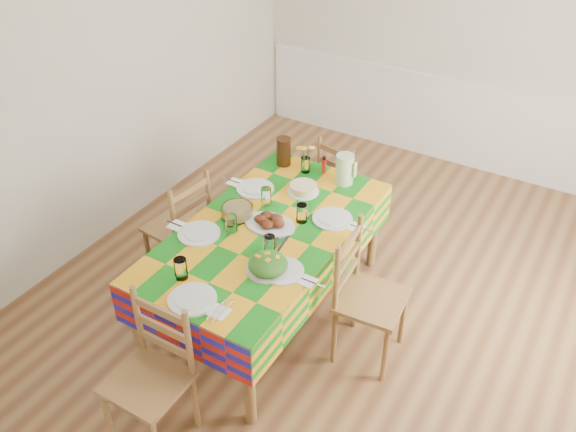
% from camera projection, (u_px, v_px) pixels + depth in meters
% --- Properties ---
extents(room, '(4.58, 5.08, 2.78)m').
position_uv_depth(room, '(358.00, 146.00, 4.17)').
color(room, brown).
rests_on(room, ground).
extents(wainscot, '(4.41, 0.06, 0.92)m').
position_uv_depth(wainscot, '(455.00, 120.00, 6.40)').
color(wainscot, white).
rests_on(wainscot, room).
extents(dining_table, '(1.09, 2.02, 0.79)m').
position_uv_depth(dining_table, '(266.00, 239.00, 4.39)').
color(dining_table, brown).
rests_on(dining_table, room).
extents(setting_near_head, '(0.49, 0.33, 0.15)m').
position_uv_depth(setting_near_head, '(189.00, 288.00, 3.78)').
color(setting_near_head, silver).
rests_on(setting_near_head, dining_table).
extents(setting_left_near, '(0.55, 0.33, 0.14)m').
position_uv_depth(setting_left_near, '(210.00, 230.00, 4.27)').
color(setting_left_near, silver).
rests_on(setting_left_near, dining_table).
extents(setting_left_far, '(0.54, 0.32, 0.14)m').
position_uv_depth(setting_left_far, '(258.00, 191.00, 4.68)').
color(setting_left_far, silver).
rests_on(setting_left_far, dining_table).
extents(setting_right_near, '(0.53, 0.31, 0.14)m').
position_uv_depth(setting_right_near, '(279.00, 261.00, 3.99)').
color(setting_right_near, silver).
rests_on(setting_right_near, dining_table).
extents(setting_right_far, '(0.55, 0.32, 0.14)m').
position_uv_depth(setting_right_far, '(322.00, 217.00, 4.40)').
color(setting_right_far, silver).
rests_on(setting_right_far, dining_table).
extents(meat_platter, '(0.39, 0.28, 0.08)m').
position_uv_depth(meat_platter, '(270.00, 222.00, 4.35)').
color(meat_platter, silver).
rests_on(meat_platter, dining_table).
extents(salad_platter, '(0.29, 0.29, 0.12)m').
position_uv_depth(salad_platter, '(268.00, 264.00, 3.94)').
color(salad_platter, silver).
rests_on(salad_platter, dining_table).
extents(pasta_bowl, '(0.23, 0.23, 0.08)m').
position_uv_depth(pasta_bowl, '(237.00, 211.00, 4.44)').
color(pasta_bowl, white).
rests_on(pasta_bowl, dining_table).
extents(cake, '(0.25, 0.25, 0.07)m').
position_uv_depth(cake, '(303.00, 188.00, 4.71)').
color(cake, silver).
rests_on(cake, dining_table).
extents(serving_utensils, '(0.14, 0.32, 0.01)m').
position_uv_depth(serving_utensils, '(280.00, 241.00, 4.21)').
color(serving_utensils, black).
rests_on(serving_utensils, dining_table).
extents(flower_vase, '(0.15, 0.13, 0.25)m').
position_uv_depth(flower_vase, '(305.00, 161.00, 4.92)').
color(flower_vase, white).
rests_on(flower_vase, dining_table).
extents(hot_sauce, '(0.04, 0.04, 0.15)m').
position_uv_depth(hot_sauce, '(324.00, 165.00, 4.92)').
color(hot_sauce, red).
rests_on(hot_sauce, dining_table).
extents(green_pitcher, '(0.14, 0.14, 0.25)m').
position_uv_depth(green_pitcher, '(345.00, 169.00, 4.77)').
color(green_pitcher, '#B5D395').
rests_on(green_pitcher, dining_table).
extents(tea_pitcher, '(0.12, 0.12, 0.24)m').
position_uv_depth(tea_pitcher, '(284.00, 151.00, 5.01)').
color(tea_pitcher, black).
rests_on(tea_pitcher, dining_table).
extents(name_card, '(0.08, 0.03, 0.02)m').
position_uv_depth(name_card, '(181.00, 314.00, 3.63)').
color(name_card, silver).
rests_on(name_card, dining_table).
extents(chair_near, '(0.45, 0.43, 1.01)m').
position_uv_depth(chair_near, '(152.00, 377.00, 3.61)').
color(chair_near, brown).
rests_on(chair_near, room).
extents(chair_far, '(0.49, 0.47, 0.94)m').
position_uv_depth(chair_far, '(343.00, 185.00, 5.42)').
color(chair_far, brown).
rests_on(chair_far, room).
extents(chair_left, '(0.47, 0.49, 1.00)m').
position_uv_depth(chair_left, '(181.00, 228.00, 4.84)').
color(chair_left, brown).
rests_on(chair_left, room).
extents(chair_right, '(0.47, 0.49, 1.03)m').
position_uv_depth(chair_right, '(366.00, 298.00, 4.16)').
color(chair_right, brown).
rests_on(chair_right, room).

